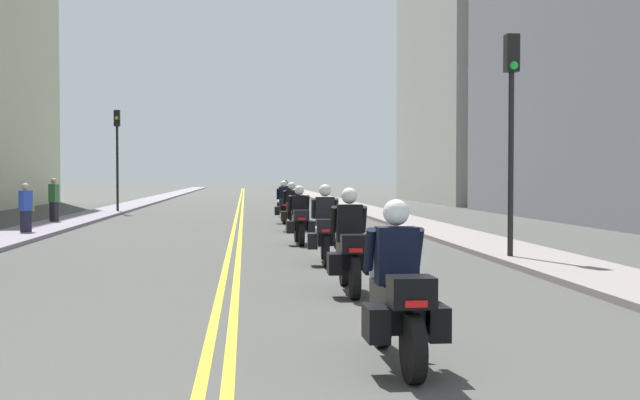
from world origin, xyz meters
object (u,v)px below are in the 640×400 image
object	(u,v)px
traffic_light_near	(511,106)
motorcycle_6	(285,202)
motorcycle_4	(292,211)
traffic_light_far	(117,143)
motorcycle_1	(350,251)
pedestrian_1	(26,209)
motorcycle_5	(284,206)
motorcycle_3	(300,221)
motorcycle_2	(325,231)
motorcycle_0	(398,300)
pedestrian_0	(54,201)

from	to	relation	value
traffic_light_near	motorcycle_6	bearing A→B (deg)	101.35
motorcycle_4	traffic_light_far	bearing A→B (deg)	122.03
motorcycle_1	pedestrian_1	world-z (taller)	motorcycle_1
motorcycle_5	motorcycle_6	size ratio (longest dim) A/B	0.97
motorcycle_3	motorcycle_5	bearing A→B (deg)	88.93
motorcycle_2	traffic_light_near	xyz separation A→B (m)	(4.02, 0.00, 2.66)
motorcycle_1	traffic_light_far	distance (m)	28.81
motorcycle_0	motorcycle_6	world-z (taller)	motorcycle_6
motorcycle_4	pedestrian_1	world-z (taller)	motorcycle_4
motorcycle_5	motorcycle_6	world-z (taller)	motorcycle_5
motorcycle_1	motorcycle_2	bearing A→B (deg)	90.60
motorcycle_3	motorcycle_5	world-z (taller)	motorcycle_5
motorcycle_0	motorcycle_2	distance (m)	9.11
motorcycle_1	motorcycle_3	bearing A→B (deg)	92.26
motorcycle_4	pedestrian_1	bearing A→B (deg)	-168.16
motorcycle_3	motorcycle_5	size ratio (longest dim) A/B	0.95
motorcycle_0	motorcycle_4	bearing A→B (deg)	88.56
motorcycle_0	motorcycle_6	size ratio (longest dim) A/B	0.95
traffic_light_far	motorcycle_2	bearing A→B (deg)	-71.18
motorcycle_2	motorcycle_5	xyz separation A→B (m)	(-0.17, 14.42, -0.01)
motorcycle_3	pedestrian_1	distance (m)	9.03
motorcycle_5	traffic_light_near	world-z (taller)	traffic_light_near
motorcycle_1	motorcycle_5	size ratio (longest dim) A/B	1.01
motorcycle_0	motorcycle_3	size ratio (longest dim) A/B	1.03
motorcycle_2	pedestrian_1	xyz separation A→B (m)	(-8.40, 8.55, 0.15)
motorcycle_1	motorcycle_6	size ratio (longest dim) A/B	0.98
pedestrian_1	motorcycle_2	bearing A→B (deg)	-102.69
motorcycle_0	pedestrian_0	size ratio (longest dim) A/B	1.22
traffic_light_near	motorcycle_5	bearing A→B (deg)	106.19
motorcycle_6	motorcycle_4	bearing A→B (deg)	-91.47
motorcycle_1	traffic_light_near	world-z (taller)	traffic_light_near
motorcycle_4	traffic_light_far	distance (m)	15.60
motorcycle_2	pedestrian_0	bearing A→B (deg)	125.29
motorcycle_4	traffic_light_near	size ratio (longest dim) A/B	0.45
traffic_light_far	motorcycle_0	bearing A→B (deg)	-76.58
motorcycle_3	motorcycle_0	bearing A→B (deg)	-90.68
motorcycle_4	traffic_light_far	size ratio (longest dim) A/B	0.43
motorcycle_1	motorcycle_6	xyz separation A→B (m)	(0.16, 23.69, -0.02)
motorcycle_2	motorcycle_3	distance (m)	4.75
pedestrian_0	traffic_light_far	bearing A→B (deg)	119.22
pedestrian_0	motorcycle_1	bearing A→B (deg)	-29.22
motorcycle_3	motorcycle_2	bearing A→B (deg)	-88.09
motorcycle_6	pedestrian_1	distance (m)	13.81
traffic_light_far	motorcycle_6	bearing A→B (deg)	-25.64
motorcycle_0	motorcycle_6	bearing A→B (deg)	88.18
motorcycle_5	pedestrian_0	size ratio (longest dim) A/B	1.24
motorcycle_1	motorcycle_3	size ratio (longest dim) A/B	1.06
motorcycle_6	traffic_light_far	size ratio (longest dim) A/B	0.44
motorcycle_1	pedestrian_1	distance (m)	15.32
motorcycle_2	motorcycle_5	size ratio (longest dim) A/B	1.03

